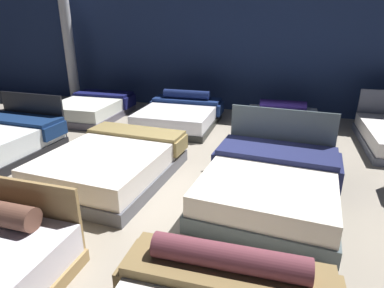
% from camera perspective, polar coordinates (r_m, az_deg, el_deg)
% --- Properties ---
extents(ground_plane, '(18.00, 18.00, 0.02)m').
position_cam_1_polar(ground_plane, '(4.67, -1.09, -7.55)').
color(ground_plane, gray).
extents(showroom_back_wall, '(18.00, 0.06, 3.50)m').
position_cam_1_polar(showroom_back_wall, '(8.51, 9.26, 17.46)').
color(showroom_back_wall, navy).
rests_on(showroom_back_wall, ground_plane).
extents(bed_5, '(1.69, 2.17, 0.53)m').
position_cam_1_polar(bed_5, '(4.92, -13.91, -3.37)').
color(bed_5, '#51525B').
rests_on(bed_5, ground_plane).
extents(bed_6, '(1.79, 2.11, 1.02)m').
position_cam_1_polar(bed_6, '(4.33, 13.72, -6.70)').
color(bed_6, '#4A575B').
rests_on(bed_6, ground_plane).
extents(bed_8, '(1.59, 2.06, 0.50)m').
position_cam_1_polar(bed_8, '(8.34, -17.31, 6.11)').
color(bed_8, '#534E5C').
rests_on(bed_8, ground_plane).
extents(bed_9, '(1.74, 2.01, 0.70)m').
position_cam_1_polar(bed_9, '(7.32, -2.23, 5.13)').
color(bed_9, black).
rests_on(bed_9, ground_plane).
extents(bed_10, '(1.65, 2.09, 0.60)m').
position_cam_1_polar(bed_10, '(6.89, 15.58, 3.11)').
color(bed_10, '#4D555E').
rests_on(bed_10, ground_plane).
extents(support_pillar, '(0.28, 0.28, 3.50)m').
position_cam_1_polar(support_pillar, '(9.93, -21.11, 16.85)').
color(support_pillar, silver).
rests_on(support_pillar, ground_plane).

